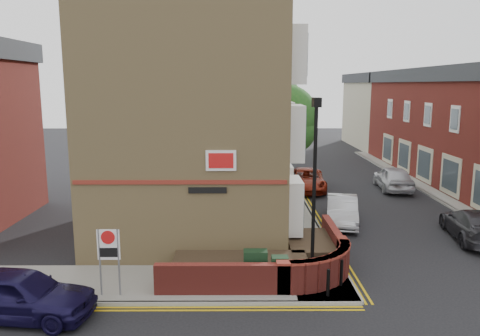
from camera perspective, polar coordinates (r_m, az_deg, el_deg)
name	(u,v)px	position (r m, az deg, el deg)	size (l,w,h in m)	color
ground	(266,305)	(15.31, 3.23, -16.35)	(120.00, 120.00, 0.00)	black
pavement_corner	(162,283)	(16.82, -9.44, -13.71)	(13.00, 3.00, 0.12)	gray
pavement_main	(282,190)	(30.57, 5.17, -2.67)	(2.00, 32.00, 0.12)	gray
pavement_far	(474,201)	(30.82, 26.59, -3.61)	(4.00, 40.00, 0.12)	gray
kerb_side	(155,304)	(15.48, -10.35, -15.95)	(13.00, 0.15, 0.12)	gray
kerb_main_near	(298,190)	(30.68, 7.03, -2.65)	(0.15, 32.00, 0.12)	gray
kerb_main_far	(440,201)	(29.98, 23.17, -3.72)	(0.15, 40.00, 0.12)	gray
yellow_lines_side	(153,309)	(15.28, -10.51, -16.54)	(13.00, 0.28, 0.01)	gold
yellow_lines_main	(301,191)	(30.72, 7.50, -2.75)	(0.28, 32.00, 0.01)	gold
corner_building	(195,98)	(21.77, -5.48, 8.54)	(8.95, 10.40, 13.60)	tan
garden_wall	(262,273)	(17.58, 2.73, -12.71)	(6.80, 6.00, 1.20)	maroon
lamppost	(314,193)	(15.47, 9.02, -2.97)	(0.25, 0.50, 6.30)	black
utility_cabinet_large	(255,267)	(16.18, 1.89, -12.02)	(0.80, 0.45, 1.20)	black
utility_cabinet_small	(280,272)	(15.97, 4.87, -12.55)	(0.55, 0.40, 1.10)	black
bollard_near	(328,283)	(15.67, 10.69, -13.56)	(0.11, 0.11, 0.90)	black
bollard_far	(341,273)	(16.51, 12.25, -12.36)	(0.11, 0.11, 0.90)	black
zone_sign	(109,250)	(15.64, -15.71, -9.59)	(0.72, 0.07, 2.20)	slate
far_terrace	(471,127)	(34.43, 26.38, 4.47)	(5.40, 30.40, 8.00)	maroon
far_terrace_cream	(378,110)	(53.98, 16.42, 6.81)	(5.40, 12.40, 8.00)	#C0B89E
tree_near	(287,121)	(27.95, 5.70, 5.76)	(3.64, 3.65, 6.70)	#382B1E
tree_mid	(276,106)	(35.87, 4.40, 7.53)	(4.03, 4.03, 7.42)	#382B1E
tree_far	(269,105)	(43.85, 3.55, 7.65)	(3.81, 3.81, 7.00)	#382B1E
traffic_light_assembly	(277,134)	(39.02, 4.59, 4.19)	(0.20, 0.16, 4.20)	black
navy_hatchback	(19,294)	(15.62, -25.32, -13.75)	(1.78, 4.41, 1.50)	black
silver_car_near	(342,210)	(23.74, 12.33, -5.07)	(1.45, 4.16, 1.37)	#B0B2B8
red_car_main	(307,180)	(30.81, 8.12, -1.42)	(2.30, 4.99, 1.39)	maroon
grey_car_far	(474,225)	(23.31, 26.59, -6.21)	(1.93, 4.74, 1.38)	#29282D
silver_car_far	(393,178)	(32.21, 18.18, -1.14)	(1.87, 4.65, 1.59)	silver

